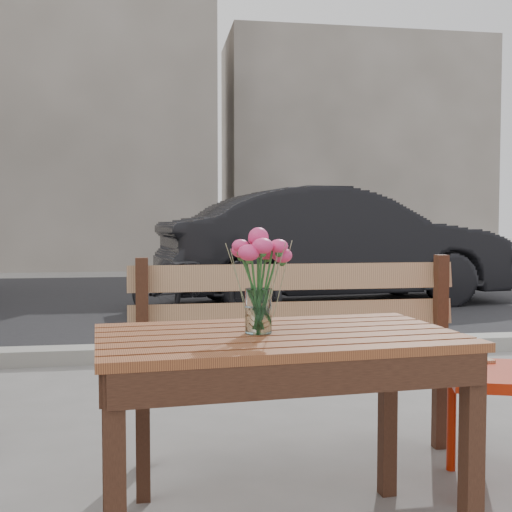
{
  "coord_description": "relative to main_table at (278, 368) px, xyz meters",
  "views": [
    {
      "loc": [
        -0.43,
        -2.14,
        1.1
      ],
      "look_at": [
        -0.09,
        -0.01,
        0.99
      ],
      "focal_mm": 45.0,
      "sensor_mm": 36.0,
      "label": 1
    }
  ],
  "objects": [
    {
      "name": "bicycle",
      "position": [
        0.14,
        4.96,
        -0.15
      ],
      "size": [
        1.85,
        1.3,
        0.92
      ],
      "primitive_type": "imported",
      "rotation": [
        0.0,
        0.0,
        1.13
      ],
      "color": "black",
      "rests_on": "ground"
    },
    {
      "name": "street",
      "position": [
        0.03,
        5.12,
        -0.58
      ],
      "size": [
        30.0,
        8.12,
        0.12
      ],
      "color": "black",
      "rests_on": "ground"
    },
    {
      "name": "parked_car",
      "position": [
        1.99,
        6.29,
        0.16
      ],
      "size": [
        4.86,
        2.22,
        1.55
      ],
      "primitive_type": "imported",
      "rotation": [
        0.0,
        0.0,
        1.7
      ],
      "color": "black",
      "rests_on": "ground"
    },
    {
      "name": "backdrop_buildings",
      "position": [
        0.2,
        14.45,
        2.99
      ],
      "size": [
        15.5,
        4.0,
        8.0
      ],
      "color": "slate",
      "rests_on": "ground"
    },
    {
      "name": "main_vase",
      "position": [
        -0.07,
        0.0,
        0.34
      ],
      "size": [
        0.19,
        0.19,
        0.35
      ],
      "color": "white",
      "rests_on": "main_table"
    },
    {
      "name": "main_bench",
      "position": [
        0.25,
        0.72,
        -0.03
      ],
      "size": [
        1.56,
        0.49,
        0.97
      ],
      "rotation": [
        0.0,
        0.0,
        0.02
      ],
      "color": "#926B4B",
      "rests_on": "ground"
    },
    {
      "name": "main_table",
      "position": [
        0.0,
        0.0,
        0.0
      ],
      "size": [
        1.25,
        0.8,
        0.73
      ],
      "rotation": [
        0.0,
        0.0,
        0.09
      ],
      "color": "#5F2E19",
      "rests_on": "ground"
    }
  ]
}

